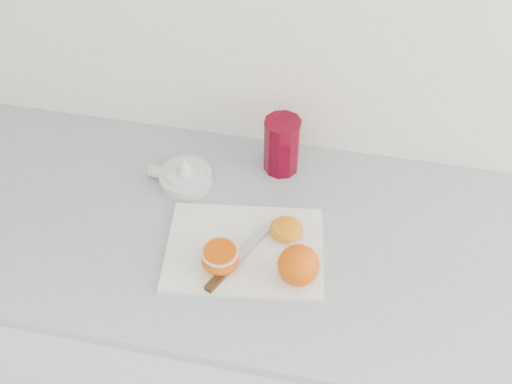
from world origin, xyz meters
The scene contains 8 objects.
counter centered at (0.11, 1.70, 0.45)m, with size 2.41×0.64×0.89m.
cutting_board centered at (0.13, 1.64, 0.90)m, with size 0.33×0.24×0.01m, color white.
whole_orange centered at (0.26, 1.58, 0.94)m, with size 0.08×0.08×0.08m.
half_orange centered at (0.10, 1.58, 0.93)m, with size 0.08×0.08×0.05m.
squeezed_shell centered at (0.21, 1.69, 0.92)m, with size 0.07×0.07×0.03m.
paring_knife centered at (0.11, 1.57, 0.91)m, with size 0.10×0.19×0.01m.
citrus_juicer centered at (-0.05, 1.81, 0.91)m, with size 0.16×0.13×0.08m.
red_tumbler centered at (0.17, 1.91, 0.96)m, with size 0.09×0.09×0.14m.
Camera 1 is at (0.31, 0.91, 1.86)m, focal length 40.00 mm.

